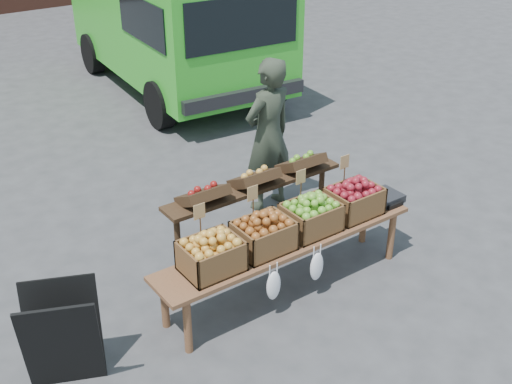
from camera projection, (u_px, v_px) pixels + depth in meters
ground at (280, 271)px, 6.46m from camera, size 80.00×80.00×0.00m
delivery_van at (174, 24)px, 10.86m from camera, size 2.70×5.19×2.25m
vendor at (268, 135)px, 7.23m from camera, size 0.70×0.51×1.80m
chalkboard_sign at (63, 337)px, 4.94m from camera, size 0.66×0.53×0.88m
back_table at (255, 208)px, 6.54m from camera, size 2.10×0.44×1.04m
display_bench at (287, 265)px, 6.07m from camera, size 2.70×0.56×0.57m
crate_golden_apples at (211, 256)px, 5.44m from camera, size 0.50×0.40×0.28m
crate_russet_pears at (264, 236)px, 5.72m from camera, size 0.50×0.40×0.28m
crate_red_apples at (311, 218)px, 6.00m from camera, size 0.50×0.40×0.28m
crate_green_apples at (354, 201)px, 6.29m from camera, size 0.50×0.40×0.28m
weighing_scale at (384, 198)px, 6.55m from camera, size 0.34×0.30×0.08m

